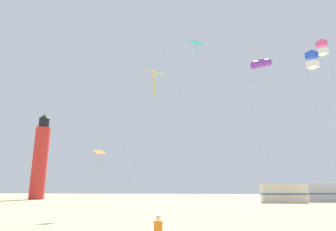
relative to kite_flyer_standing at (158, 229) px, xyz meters
name	(u,v)px	position (x,y,z in m)	size (l,w,h in m)	color
kite_flyer_standing	(158,229)	(0.00, 0.00, 0.00)	(0.38, 0.54, 1.16)	orange
kite_box_blue	(312,60)	(9.55, 7.06, 10.08)	(1.50, 1.58, 11.29)	silver
kite_tube_violet	(261,63)	(7.82, 14.46, 13.22)	(2.53, 2.35, 14.54)	silver
kite_box_rainbow	(322,48)	(11.45, 9.66, 12.20)	(1.49, 1.62, 13.42)	silver
kite_diamond_cyan	(196,50)	(1.64, 6.24, 10.89)	(2.81, 2.81, 12.32)	silver
kite_diamond_gold	(153,77)	(-0.58, 1.70, 7.19)	(2.80, 2.80, 8.33)	silver
kite_diamond_orange	(99,154)	(-6.77, 11.59, 4.37)	(3.29, 2.75, 5.36)	silver
lighthouse_distant	(40,158)	(-29.78, 42.31, 7.22)	(2.80, 2.80, 16.80)	red
rv_van_cream	(283,193)	(14.32, 35.82, 0.78)	(6.45, 2.36, 2.80)	beige
rv_van_silver	(326,193)	(21.88, 38.99, 0.78)	(6.59, 2.78, 2.80)	#B7BABF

